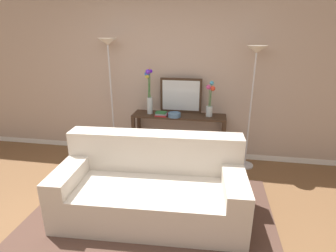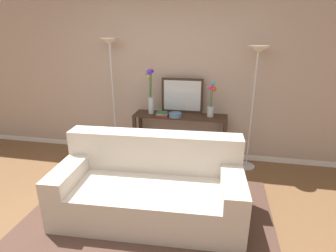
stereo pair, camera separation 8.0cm
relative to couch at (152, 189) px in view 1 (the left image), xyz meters
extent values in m
cube|color=brown|center=(-0.22, -0.64, -0.32)|extent=(16.00, 16.00, 0.02)
cube|color=white|center=(-0.22, 1.66, -0.27)|extent=(12.00, 0.15, 0.09)
cube|color=#B29E8E|center=(-0.22, 1.66, 1.20)|extent=(12.00, 0.14, 2.85)
cube|color=#51382D|center=(0.00, -0.16, -0.30)|extent=(2.73, 2.12, 0.01)
cube|color=beige|center=(0.00, -0.06, -0.10)|extent=(2.07, 1.04, 0.42)
cube|color=beige|center=(-0.02, 0.27, 0.34)|extent=(2.03, 0.38, 0.46)
cube|color=beige|center=(-0.89, -0.11, -0.01)|extent=(0.29, 0.94, 0.60)
cube|color=beige|center=(0.89, -0.01, -0.01)|extent=(0.29, 0.94, 0.60)
cube|color=#382619|center=(0.12, 1.35, 0.46)|extent=(1.42, 0.36, 0.03)
cube|color=#382619|center=(0.12, 1.35, -0.16)|extent=(1.31, 0.31, 0.01)
cube|color=#382619|center=(-0.56, 1.19, 0.07)|extent=(0.05, 0.05, 0.75)
cube|color=#382619|center=(0.81, 1.19, 0.07)|extent=(0.05, 0.05, 0.75)
cube|color=#382619|center=(-0.56, 1.50, 0.07)|extent=(0.05, 0.05, 0.75)
cube|color=#382619|center=(0.81, 1.50, 0.07)|extent=(0.05, 0.05, 0.75)
cylinder|color=silver|center=(-0.95, 1.35, -0.30)|extent=(0.26, 0.26, 0.02)
cylinder|color=silver|center=(-0.95, 1.35, 0.60)|extent=(0.02, 0.02, 1.77)
cone|color=silver|center=(-0.95, 1.35, 1.53)|extent=(0.28, 0.28, 0.10)
cylinder|color=silver|center=(1.17, 1.35, -0.30)|extent=(0.26, 0.26, 0.02)
cylinder|color=silver|center=(1.17, 1.35, 0.55)|extent=(0.02, 0.02, 1.69)
cone|color=silver|center=(1.17, 1.35, 1.45)|extent=(0.28, 0.28, 0.10)
cube|color=#382619|center=(0.13, 1.50, 0.74)|extent=(0.64, 0.02, 0.54)
cube|color=silver|center=(0.13, 1.49, 0.74)|extent=(0.57, 0.01, 0.47)
cylinder|color=silver|center=(-0.33, 1.34, 0.60)|extent=(0.09, 0.09, 0.26)
cylinder|color=#3D7538|center=(-0.34, 1.33, 0.89)|extent=(0.02, 0.02, 0.32)
sphere|color=gold|center=(-0.36, 1.32, 1.05)|extent=(0.06, 0.06, 0.06)
cylinder|color=#3D7538|center=(-0.33, 1.33, 0.92)|extent=(0.05, 0.02, 0.39)
sphere|color=#652DDD|center=(-0.34, 1.31, 1.12)|extent=(0.07, 0.07, 0.07)
cylinder|color=#3D7538|center=(-0.32, 1.35, 0.92)|extent=(0.02, 0.02, 0.39)
sphere|color=#5817E3|center=(-0.31, 1.37, 1.12)|extent=(0.05, 0.05, 0.05)
cylinder|color=#3D7538|center=(-0.34, 1.34, 0.90)|extent=(0.01, 0.05, 0.35)
sphere|color=blue|center=(-0.36, 1.34, 1.08)|extent=(0.08, 0.08, 0.08)
cylinder|color=#3D7538|center=(-0.33, 1.35, 0.92)|extent=(0.03, 0.01, 0.39)
sphere|color=orange|center=(-0.33, 1.37, 1.12)|extent=(0.07, 0.07, 0.07)
cylinder|color=silver|center=(0.58, 1.36, 0.55)|extent=(0.10, 0.10, 0.15)
cylinder|color=#3D7538|center=(0.57, 1.35, 0.77)|extent=(0.02, 0.02, 0.29)
sphere|color=#C94183|center=(0.55, 1.34, 0.92)|extent=(0.07, 0.07, 0.07)
cylinder|color=#3D7538|center=(0.59, 1.37, 0.79)|extent=(0.02, 0.02, 0.35)
sphere|color=#3FA0CA|center=(0.59, 1.39, 0.97)|extent=(0.06, 0.06, 0.06)
cylinder|color=#3D7538|center=(0.59, 1.36, 0.76)|extent=(0.01, 0.03, 0.27)
sphere|color=red|center=(0.61, 1.36, 0.89)|extent=(0.07, 0.07, 0.07)
cylinder|color=#4C7093|center=(0.07, 1.24, 0.50)|extent=(0.19, 0.19, 0.05)
torus|color=#4C7093|center=(0.07, 1.24, 0.53)|extent=(0.19, 0.19, 0.01)
cube|color=maroon|center=(-0.13, 1.25, 0.48)|extent=(0.19, 0.16, 0.02)
cube|color=slate|center=(-0.13, 1.25, 0.50)|extent=(0.18, 0.14, 0.02)
cube|color=#236033|center=(-0.14, 1.25, 0.52)|extent=(0.16, 0.13, 0.02)
cube|color=silver|center=(-0.44, 1.35, -0.25)|extent=(0.05, 0.15, 0.13)
cube|color=gold|center=(-0.39, 1.35, -0.25)|extent=(0.04, 0.16, 0.11)
cube|color=#6B3360|center=(-0.34, 1.35, -0.26)|extent=(0.05, 0.16, 0.10)
cube|color=#2D2D33|center=(-0.29, 1.35, -0.25)|extent=(0.04, 0.17, 0.12)
cube|color=maroon|center=(-0.25, 1.35, -0.26)|extent=(0.04, 0.16, 0.10)
cube|color=slate|center=(-0.21, 1.35, -0.25)|extent=(0.03, 0.15, 0.13)
cube|color=#B77F33|center=(-0.17, 1.35, -0.25)|extent=(0.06, 0.15, 0.11)
camera|label=1|loc=(0.63, -2.53, 1.67)|focal=28.52mm
camera|label=2|loc=(0.71, -2.51, 1.67)|focal=28.52mm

